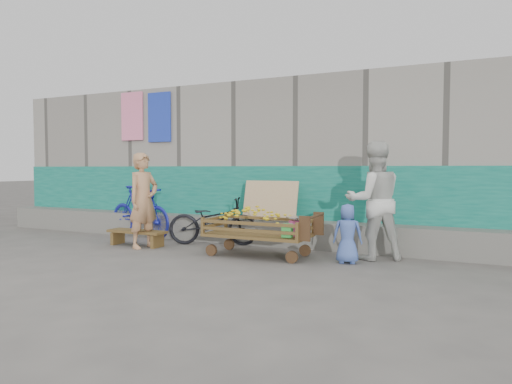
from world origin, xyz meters
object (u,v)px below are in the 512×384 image
at_px(bicycle_blue, 140,212).
at_px(woman, 374,201).
at_px(bicycle_dark, 214,221).
at_px(bench, 137,234).
at_px(vendor_man, 144,200).
at_px(child, 348,234).
at_px(banana_cart, 256,224).

bearing_deg(bicycle_blue, woman, -81.41).
bearing_deg(bicycle_dark, bench, 99.93).
bearing_deg(bench, vendor_man, -23.61).
xyz_separation_m(child, bicycle_blue, (-4.30, 0.71, 0.08)).
bearing_deg(child, woman, -132.93).
xyz_separation_m(vendor_man, woman, (3.76, 0.65, 0.07)).
height_order(bench, vendor_man, vendor_man).
bearing_deg(bicycle_dark, vendor_man, 109.72).
relative_size(bench, vendor_man, 0.67).
bearing_deg(banana_cart, child, 2.01).
height_order(banana_cart, bicycle_blue, bicycle_blue).
relative_size(bench, bicycle_dark, 0.68).
height_order(banana_cart, bench, banana_cart).
height_order(vendor_man, bicycle_dark, vendor_man).
xyz_separation_m(banana_cart, woman, (1.70, 0.50, 0.37)).
bearing_deg(bicycle_dark, woman, -111.26).
distance_m(bench, vendor_man, 0.66).
relative_size(vendor_man, bicycle_dark, 1.01).
relative_size(vendor_man, bicycle_blue, 0.96).
bearing_deg(woman, child, 30.07).
height_order(banana_cart, vendor_man, vendor_man).
bearing_deg(banana_cart, bench, -178.99).
distance_m(banana_cart, bicycle_dark, 1.28).
bearing_deg(woman, vendor_man, -17.98).
height_order(child, bicycle_dark, child).
bearing_deg(child, banana_cart, -8.76).
distance_m(vendor_man, bicycle_blue, 1.26).
distance_m(vendor_man, bicycle_dark, 1.26).
height_order(woman, child, woman).
xyz_separation_m(woman, child, (-0.29, -0.46, -0.45)).
distance_m(bench, bicycle_dark, 1.36).
height_order(vendor_man, woman, woman).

